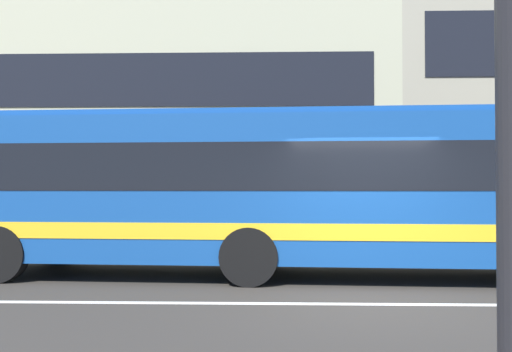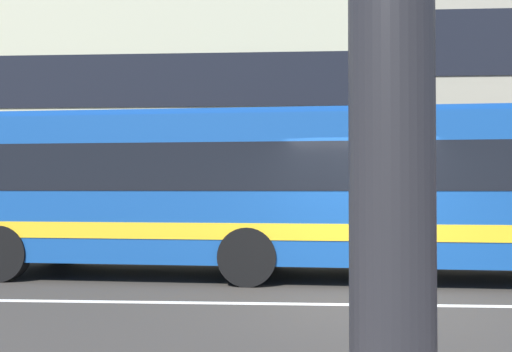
# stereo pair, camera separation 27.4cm
# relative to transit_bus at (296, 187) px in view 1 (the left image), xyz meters

# --- Properties ---
(ground_plane) EXTENTS (160.00, 160.00, 0.00)m
(ground_plane) POSITION_rel_transit_bus_xyz_m (1.04, -2.56, -1.69)
(ground_plane) COLOR #36312C
(lane_centre_line) EXTENTS (60.00, 0.16, 0.01)m
(lane_centre_line) POSITION_rel_transit_bus_xyz_m (1.04, -2.56, -1.69)
(lane_centre_line) COLOR silver
(lane_centre_line) RESTS_ON ground_plane
(apartment_block_left) EXTENTS (24.58, 11.34, 9.35)m
(apartment_block_left) POSITION_rel_transit_bus_xyz_m (-8.28, 14.31, 2.99)
(apartment_block_left) COLOR #B5B593
(apartment_block_left) RESTS_ON ground_plane
(transit_bus) EXTENTS (12.53, 3.30, 3.05)m
(transit_bus) POSITION_rel_transit_bus_xyz_m (0.00, 0.00, 0.00)
(transit_bus) COLOR navy
(transit_bus) RESTS_ON ground_plane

